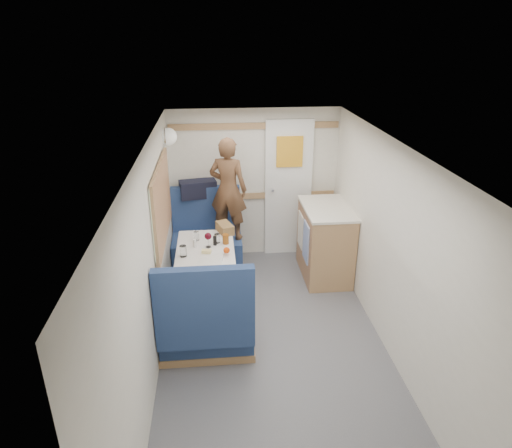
{
  "coord_description": "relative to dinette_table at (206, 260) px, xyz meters",
  "views": [
    {
      "loc": [
        -0.52,
        -3.48,
        2.91
      ],
      "look_at": [
        -0.11,
        0.9,
        1.02
      ],
      "focal_mm": 32.0,
      "sensor_mm": 36.0,
      "label": 1
    }
  ],
  "objects": [
    {
      "name": "bread_loaf",
      "position": [
        0.22,
        0.38,
        0.21
      ],
      "size": [
        0.22,
        0.29,
        0.11
      ],
      "primitive_type": "cube",
      "rotation": [
        0.0,
        0.0,
        0.35
      ],
      "color": "brown",
      "rests_on": "dinette_table"
    },
    {
      "name": "dinette_table",
      "position": [
        0.0,
        0.0,
        0.0
      ],
      "size": [
        0.62,
        0.92,
        0.72
      ],
      "color": "white",
      "rests_on": "floor"
    },
    {
      "name": "side_window",
      "position": [
        -0.43,
        0.0,
        0.68
      ],
      "size": [
        0.04,
        1.3,
        0.72
      ],
      "primitive_type": "cube",
      "color": "#97A48B",
      "rests_on": "wall_left"
    },
    {
      "name": "wine_glass",
      "position": [
        0.03,
        -0.0,
        0.28
      ],
      "size": [
        0.08,
        0.08,
        0.17
      ],
      "color": "white",
      "rests_on": "dinette_table"
    },
    {
      "name": "oak_trim_high",
      "position": [
        0.65,
        1.23,
        1.21
      ],
      "size": [
        2.15,
        0.02,
        0.08
      ],
      "primitive_type": "cube",
      "color": "#8D5F3F",
      "rests_on": "wall_back"
    },
    {
      "name": "tumbler_left",
      "position": [
        -0.23,
        -0.19,
        0.21
      ],
      "size": [
        0.07,
        0.07,
        0.12
      ],
      "primitive_type": "cylinder",
      "color": "white",
      "rests_on": "dinette_table"
    },
    {
      "name": "person",
      "position": [
        0.29,
        0.81,
        0.53
      ],
      "size": [
        0.55,
        0.45,
        1.29
      ],
      "primitive_type": "imported",
      "rotation": [
        0.0,
        0.0,
        2.8
      ],
      "color": "brown",
      "rests_on": "bench_far"
    },
    {
      "name": "galley_counter",
      "position": [
        1.47,
        0.55,
        -0.1
      ],
      "size": [
        0.57,
        0.92,
        0.92
      ],
      "color": "#8D5F3F",
      "rests_on": "floor"
    },
    {
      "name": "floor",
      "position": [
        0.65,
        -1.0,
        -0.57
      ],
      "size": [
        4.5,
        4.5,
        0.0
      ],
      "primitive_type": "plane",
      "color": "#515156",
      "rests_on": "ground"
    },
    {
      "name": "cheese_block",
      "position": [
        0.02,
        -0.17,
        0.19
      ],
      "size": [
        0.1,
        0.07,
        0.03
      ],
      "primitive_type": "cube",
      "rotation": [
        0.0,
        0.0,
        -0.18
      ],
      "color": "#DBCF7E",
      "rests_on": "tray"
    },
    {
      "name": "pepper_grinder",
      "position": [
        0.11,
        0.05,
        0.21
      ],
      "size": [
        0.04,
        0.04,
        0.11
      ],
      "primitive_type": "cylinder",
      "color": "black",
      "rests_on": "dinette_table"
    },
    {
      "name": "wall_right",
      "position": [
        1.75,
        -1.0,
        0.43
      ],
      "size": [
        0.02,
        4.5,
        2.0
      ],
      "primitive_type": "cube",
      "color": "silver",
      "rests_on": "floor"
    },
    {
      "name": "wall_left",
      "position": [
        -0.45,
        -1.0,
        0.43
      ],
      "size": [
        0.02,
        4.5,
        2.0
      ],
      "primitive_type": "cube",
      "color": "silver",
      "rests_on": "floor"
    },
    {
      "name": "tumbler_right",
      "position": [
        0.13,
        0.1,
        0.21
      ],
      "size": [
        0.06,
        0.06,
        0.1
      ],
      "primitive_type": "cylinder",
      "color": "white",
      "rests_on": "dinette_table"
    },
    {
      "name": "beer_glass",
      "position": [
        0.22,
        0.07,
        0.21
      ],
      "size": [
        0.07,
        0.07,
        0.11
      ],
      "primitive_type": "cylinder",
      "color": "#904D15",
      "rests_on": "dinette_table"
    },
    {
      "name": "bench_near",
      "position": [
        -0.0,
        -0.86,
        -0.27
      ],
      "size": [
        0.9,
        0.59,
        1.05
      ],
      "color": "navy",
      "rests_on": "floor"
    },
    {
      "name": "salt_grinder",
      "position": [
        -0.11,
        0.01,
        0.2
      ],
      "size": [
        0.04,
        0.04,
        0.09
      ],
      "primitive_type": "cylinder",
      "color": "white",
      "rests_on": "dinette_table"
    },
    {
      "name": "rear_door",
      "position": [
        1.1,
        1.22,
        0.41
      ],
      "size": [
        0.62,
        0.12,
        1.86
      ],
      "color": "white",
      "rests_on": "wall_back"
    },
    {
      "name": "orange_fruit",
      "position": [
        0.22,
        -0.2,
        0.21
      ],
      "size": [
        0.07,
        0.07,
        0.07
      ],
      "primitive_type": "sphere",
      "color": "orange",
      "rests_on": "tray"
    },
    {
      "name": "ledge",
      "position": [
        -0.0,
        1.12,
        0.31
      ],
      "size": [
        0.9,
        0.14,
        0.04
      ],
      "primitive_type": "cube",
      "color": "#8D5F3F",
      "rests_on": "bench_far"
    },
    {
      "name": "wall_back",
      "position": [
        0.65,
        1.25,
        0.43
      ],
      "size": [
        2.2,
        0.02,
        2.0
      ],
      "primitive_type": "cube",
      "color": "silver",
      "rests_on": "floor"
    },
    {
      "name": "tray",
      "position": [
        0.05,
        -0.34,
        0.16
      ],
      "size": [
        0.29,
        0.35,
        0.02
      ],
      "primitive_type": "cube",
      "rotation": [
        0.0,
        0.0,
        -0.15
      ],
      "color": "silver",
      "rests_on": "dinette_table"
    },
    {
      "name": "oak_trim_low",
      "position": [
        0.65,
        1.23,
        0.28
      ],
      "size": [
        2.15,
        0.02,
        0.08
      ],
      "primitive_type": "cube",
      "color": "#8D5F3F",
      "rests_on": "wall_back"
    },
    {
      "name": "ceiling",
      "position": [
        0.65,
        -1.0,
        1.43
      ],
      "size": [
        4.5,
        4.5,
        0.0
      ],
      "primitive_type": "plane",
      "rotation": [
        3.14,
        0.0,
        0.0
      ],
      "color": "silver",
      "rests_on": "wall_back"
    },
    {
      "name": "duffel_bag",
      "position": [
        -0.09,
        1.12,
        0.44
      ],
      "size": [
        0.49,
        0.31,
        0.22
      ],
      "primitive_type": "cube",
      "rotation": [
        0.0,
        0.0,
        0.2
      ],
      "color": "black",
      "rests_on": "ledge"
    },
    {
      "name": "tumbler_mid",
      "position": [
        -0.1,
        0.19,
        0.21
      ],
      "size": [
        0.06,
        0.06,
        0.1
      ],
      "primitive_type": "cylinder",
      "color": "silver",
      "rests_on": "dinette_table"
    },
    {
      "name": "bench_far",
      "position": [
        -0.0,
        0.86,
        -0.27
      ],
      "size": [
        0.9,
        0.59,
        1.05
      ],
      "color": "navy",
      "rests_on": "floor"
    },
    {
      "name": "dome_light",
      "position": [
        -0.39,
        0.85,
        1.18
      ],
      "size": [
        0.2,
        0.2,
        0.2
      ],
      "primitive_type": "sphere",
      "color": "white",
      "rests_on": "wall_left"
    }
  ]
}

